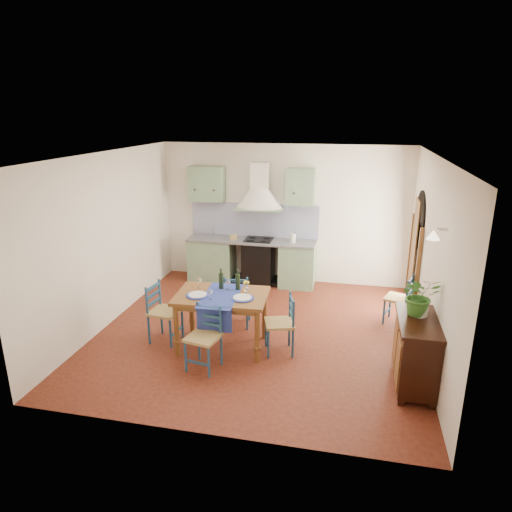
{
  "coord_description": "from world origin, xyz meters",
  "views": [
    {
      "loc": [
        1.37,
        -6.48,
        3.4
      ],
      "look_at": [
        -0.1,
        0.3,
        1.19
      ],
      "focal_mm": 32.0,
      "sensor_mm": 36.0,
      "label": 1
    }
  ],
  "objects_px": {
    "dining_table": "(222,301)",
    "potted_plant": "(420,296)",
    "sideboard": "(415,351)",
    "chair_near": "(204,337)"
  },
  "relations": [
    {
      "from": "dining_table",
      "to": "potted_plant",
      "type": "bearing_deg",
      "value": -6.74
    },
    {
      "from": "sideboard",
      "to": "chair_near",
      "type": "bearing_deg",
      "value": -177.25
    },
    {
      "from": "dining_table",
      "to": "potted_plant",
      "type": "distance_m",
      "value": 2.74
    },
    {
      "from": "chair_near",
      "to": "potted_plant",
      "type": "height_order",
      "value": "potted_plant"
    },
    {
      "from": "dining_table",
      "to": "chair_near",
      "type": "bearing_deg",
      "value": -97.1
    },
    {
      "from": "chair_near",
      "to": "sideboard",
      "type": "relative_size",
      "value": 0.85
    },
    {
      "from": "sideboard",
      "to": "potted_plant",
      "type": "distance_m",
      "value": 0.7
    },
    {
      "from": "dining_table",
      "to": "chair_near",
      "type": "xyz_separation_m",
      "value": [
        -0.08,
        -0.61,
        -0.28
      ]
    },
    {
      "from": "dining_table",
      "to": "sideboard",
      "type": "relative_size",
      "value": 1.31
    },
    {
      "from": "chair_near",
      "to": "dining_table",
      "type": "bearing_deg",
      "value": 82.9
    }
  ]
}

